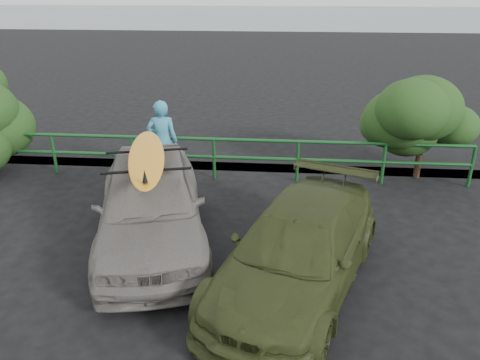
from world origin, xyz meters
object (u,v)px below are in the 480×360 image
object	(u,v)px
sedan	(150,203)
olive_vehicle	(298,249)
surfboard	(146,157)
man	(163,141)
guardrail	(173,157)

from	to	relation	value
sedan	olive_vehicle	size ratio (longest dim) A/B	1.03
surfboard	olive_vehicle	bearing A→B (deg)	-38.23
olive_vehicle	sedan	bearing A→B (deg)	176.66
sedan	man	xyz separation A→B (m)	(-0.46, 2.86, 0.19)
sedan	olive_vehicle	xyz separation A→B (m)	(2.61, -1.14, -0.13)
olive_vehicle	man	world-z (taller)	man
sedan	guardrail	bearing A→B (deg)	80.47
guardrail	man	bearing A→B (deg)	-132.02
guardrail	surfboard	size ratio (longest dim) A/B	4.74
sedan	olive_vehicle	distance (m)	2.85
olive_vehicle	surfboard	world-z (taller)	surfboard
olive_vehicle	guardrail	bearing A→B (deg)	144.74
sedan	surfboard	size ratio (longest dim) A/B	1.57
guardrail	sedan	world-z (taller)	sedan
olive_vehicle	man	distance (m)	5.05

